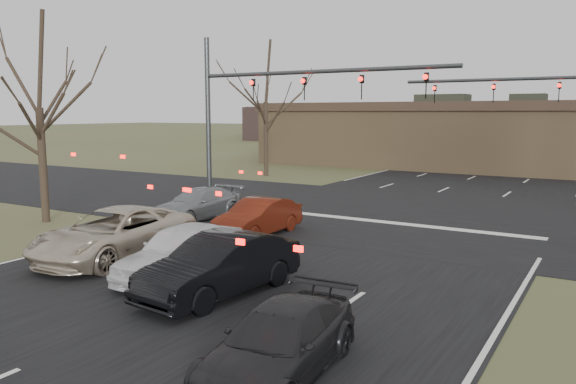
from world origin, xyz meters
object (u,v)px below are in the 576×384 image
car_black_hatch (220,265)px  car_grey_ahead (198,204)px  car_red_ahead (258,217)px  mast_arm_far (566,102)px  car_charcoal_sedan (279,342)px  car_white_sedan (182,251)px  mast_arm_near (265,99)px  building (521,136)px  car_silver_suv (115,234)px

car_black_hatch → car_grey_ahead: car_black_hatch is taller
car_black_hatch → car_grey_ahead: (-7.00, 7.53, -0.11)m
car_black_hatch → car_red_ahead: (-3.01, 6.14, -0.08)m
mast_arm_far → car_black_hatch: 21.98m
mast_arm_far → car_charcoal_sedan: 24.20m
car_white_sedan → mast_arm_far: bearing=66.0°
mast_arm_far → car_charcoal_sedan: size_ratio=2.72×
car_red_ahead → mast_arm_near: bearing=121.0°
car_red_ahead → car_black_hatch: bearing=-63.2°
building → mast_arm_near: (-7.23, -25.00, 2.41)m
mast_arm_near → car_red_ahead: mast_arm_near is taller
mast_arm_far → car_red_ahead: bearing=-120.7°
mast_arm_far → car_red_ahead: 17.58m
building → car_silver_suv: size_ratio=7.61×
mast_arm_near → car_black_hatch: size_ratio=2.66×
car_white_sedan → car_red_ahead: car_white_sedan is taller
mast_arm_far → car_red_ahead: mast_arm_far is taller
car_grey_ahead → building: bearing=76.7°
mast_arm_near → car_white_sedan: (3.92, -10.15, -4.33)m
car_silver_suv → car_grey_ahead: 6.68m
car_red_ahead → car_charcoal_sedan: bearing=-53.6°
building → car_silver_suv: building is taller
building → car_charcoal_sedan: 38.80m
car_grey_ahead → car_black_hatch: bearing=-43.6°
car_red_ahead → mast_arm_far: bearing=60.0°
building → mast_arm_far: bearing=-74.4°
car_charcoal_sedan → car_white_sedan: bearing=142.0°
car_white_sedan → building: bearing=81.0°
car_black_hatch → car_white_sedan: bearing=166.4°
building → car_charcoal_sedan: building is taller
mast_arm_far → car_white_sedan: 21.92m
car_black_hatch → car_red_ahead: 6.84m
building → mast_arm_near: size_ratio=3.50×
car_black_hatch → car_grey_ahead: 10.28m
building → mast_arm_near: mast_arm_near is taller
car_white_sedan → car_black_hatch: size_ratio=0.96×
mast_arm_far → car_red_ahead: size_ratio=2.73×
car_white_sedan → car_red_ahead: bearing=98.7°
car_white_sedan → car_black_hatch: bearing=-23.2°
mast_arm_far → car_white_sedan: (-7.50, -20.15, -4.27)m
mast_arm_near → car_white_sedan: size_ratio=2.78×
mast_arm_near → car_white_sedan: mast_arm_near is taller
car_grey_ahead → mast_arm_far: bearing=49.8°
car_grey_ahead → mast_arm_near: bearing=72.2°
car_charcoal_sedan → car_black_hatch: bearing=136.1°
car_silver_suv → car_charcoal_sedan: car_silver_suv is taller
building → car_charcoal_sedan: bearing=-87.0°
car_black_hatch → car_silver_suv: bearing=172.8°
mast_arm_near → car_white_sedan: bearing=-68.9°
car_charcoal_sedan → car_grey_ahead: size_ratio=0.92×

